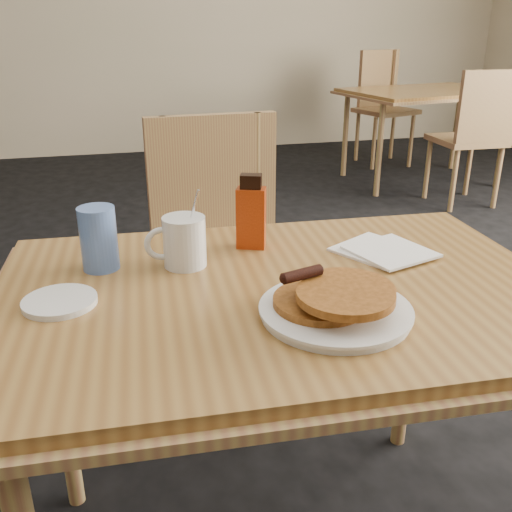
% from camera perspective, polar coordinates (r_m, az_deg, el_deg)
% --- Properties ---
extents(wall_back, '(8.00, 0.00, 8.00)m').
position_cam_1_polar(wall_back, '(6.01, -13.16, 23.26)').
color(wall_back, beige).
rests_on(wall_back, ground).
extents(main_table, '(1.23, 0.87, 0.75)m').
position_cam_1_polar(main_table, '(1.19, 2.49, -4.89)').
color(main_table, olive).
rests_on(main_table, floor).
extents(neighbor_table, '(1.39, 1.05, 0.75)m').
position_cam_1_polar(neighbor_table, '(4.95, 16.63, 15.19)').
color(neighbor_table, olive).
rests_on(neighbor_table, floor).
extents(chair_main_far, '(0.46, 0.46, 0.97)m').
position_cam_1_polar(chair_main_far, '(1.91, -3.65, 1.82)').
color(chair_main_far, '#A0844B').
rests_on(chair_main_far, floor).
extents(chair_neighbor_far, '(0.58, 0.58, 1.01)m').
position_cam_1_polar(chair_neighbor_far, '(5.63, 12.49, 15.30)').
color(chair_neighbor_far, '#A0844B').
rests_on(chair_neighbor_far, floor).
extents(chair_neighbor_near, '(0.45, 0.45, 0.96)m').
position_cam_1_polar(chair_neighbor_near, '(4.33, 21.17, 11.94)').
color(chair_neighbor_near, '#A0844B').
rests_on(chair_neighbor_near, floor).
extents(pancake_plate, '(0.28, 0.28, 0.08)m').
position_cam_1_polar(pancake_plate, '(1.05, 7.99, -4.77)').
color(pancake_plate, silver).
rests_on(pancake_plate, main_table).
extents(coffee_mug, '(0.13, 0.09, 0.18)m').
position_cam_1_polar(coffee_mug, '(1.25, -7.32, 1.50)').
color(coffee_mug, silver).
rests_on(coffee_mug, main_table).
extents(syrup_bottle, '(0.08, 0.06, 0.18)m').
position_cam_1_polar(syrup_bottle, '(1.34, -0.49, 4.21)').
color(syrup_bottle, maroon).
rests_on(syrup_bottle, main_table).
extents(napkin_stack, '(0.24, 0.25, 0.01)m').
position_cam_1_polar(napkin_stack, '(1.36, 12.62, 0.52)').
color(napkin_stack, white).
rests_on(napkin_stack, main_table).
extents(blue_tumbler, '(0.08, 0.08, 0.14)m').
position_cam_1_polar(blue_tumbler, '(1.27, -15.46, 1.70)').
color(blue_tumbler, '#5072BC').
rests_on(blue_tumbler, main_table).
extents(side_saucer, '(0.15, 0.15, 0.01)m').
position_cam_1_polar(side_saucer, '(1.15, -19.04, -4.33)').
color(side_saucer, silver).
rests_on(side_saucer, main_table).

